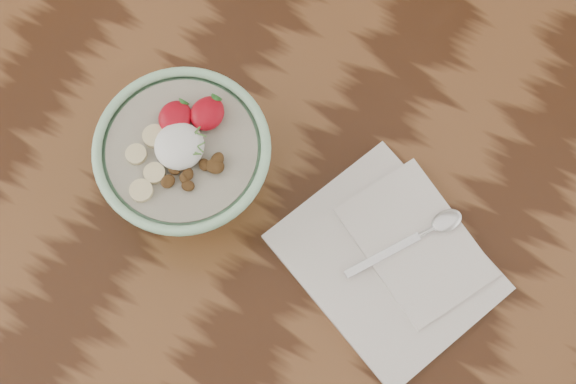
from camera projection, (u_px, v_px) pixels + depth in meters
The scene contains 4 objects.
table at pixel (181, 165), 111.20cm from camera, with size 160.00×90.00×75.00cm.
breakfast_bowl at pixel (186, 161), 94.22cm from camera, with size 20.29×20.29×13.58cm.
napkin at pixel (393, 258), 97.13cm from camera, with size 29.82×27.21×1.49cm.
spoon at pixel (431, 229), 96.94cm from camera, with size 10.23×14.56×0.84cm.
Camera 1 is at (30.90, -24.76, 170.74)cm, focal length 50.00 mm.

